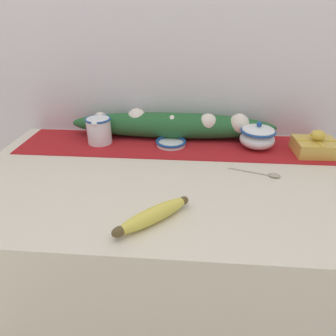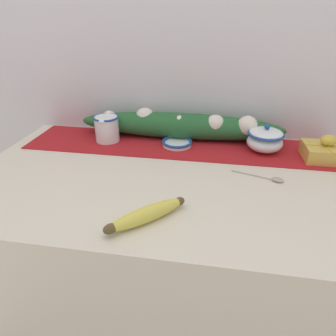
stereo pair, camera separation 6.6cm
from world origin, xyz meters
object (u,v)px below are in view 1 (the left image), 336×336
(sugar_bowl, at_px, (257,136))
(spoon, at_px, (270,175))
(gift_box, at_px, (315,146))
(small_dish, at_px, (171,143))
(cream_pitcher, at_px, (99,129))
(banana, at_px, (153,215))

(sugar_bowl, xyz_separation_m, spoon, (0.01, -0.21, -0.04))
(sugar_bowl, relative_size, gift_box, 0.89)
(small_dish, bearing_deg, spoon, -32.72)
(cream_pitcher, distance_m, sugar_bowl, 0.60)
(cream_pitcher, height_order, spoon, cream_pitcher)
(banana, height_order, spoon, banana)
(sugar_bowl, distance_m, gift_box, 0.20)
(small_dish, distance_m, spoon, 0.39)
(cream_pitcher, height_order, sugar_bowl, same)
(cream_pitcher, xyz_separation_m, sugar_bowl, (0.60, -0.00, -0.01))
(small_dish, height_order, banana, banana)
(cream_pitcher, xyz_separation_m, gift_box, (0.80, -0.04, -0.02))
(sugar_bowl, height_order, small_dish, sugar_bowl)
(gift_box, bearing_deg, banana, -140.61)
(sugar_bowl, height_order, spoon, sugar_bowl)
(banana, xyz_separation_m, spoon, (0.34, 0.26, -0.02))
(cream_pitcher, bearing_deg, gift_box, -2.62)
(sugar_bowl, xyz_separation_m, small_dish, (-0.32, -0.00, -0.03))
(sugar_bowl, distance_m, small_dish, 0.32)
(cream_pitcher, bearing_deg, spoon, -19.53)
(banana, bearing_deg, gift_box, 39.39)
(small_dish, xyz_separation_m, spoon, (0.33, -0.21, -0.01))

